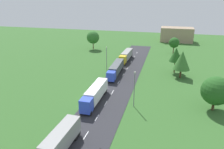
{
  "coord_description": "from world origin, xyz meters",
  "views": [
    {
      "loc": [
        12.61,
        -10.29,
        23.47
      ],
      "look_at": [
        -1.79,
        43.57,
        2.64
      ],
      "focal_mm": 33.31,
      "sensor_mm": 36.0,
      "label": 1
    }
  ],
  "objects_px": {
    "lamppost_third": "(107,57)",
    "truck_fourth": "(126,55)",
    "tree_ash": "(176,55)",
    "truck_second": "(95,94)",
    "distant_building": "(177,35)",
    "truck_lead": "(58,143)",
    "tree_birch": "(216,91)",
    "tree_elm": "(182,60)",
    "tree_oak": "(174,43)",
    "truck_third": "(116,69)",
    "tree_maple": "(93,37)",
    "lamppost_second": "(134,88)"
  },
  "relations": [
    {
      "from": "tree_oak",
      "to": "tree_birch",
      "type": "height_order",
      "value": "tree_birch"
    },
    {
      "from": "truck_fourth",
      "to": "distant_building",
      "type": "relative_size",
      "value": 0.79
    },
    {
      "from": "tree_birch",
      "to": "tree_elm",
      "type": "distance_m",
      "value": 19.9
    },
    {
      "from": "truck_third",
      "to": "lamppost_third",
      "type": "distance_m",
      "value": 6.08
    },
    {
      "from": "truck_lead",
      "to": "tree_birch",
      "type": "distance_m",
      "value": 33.81
    },
    {
      "from": "truck_lead",
      "to": "tree_birch",
      "type": "bearing_deg",
      "value": 39.45
    },
    {
      "from": "tree_elm",
      "to": "distant_building",
      "type": "bearing_deg",
      "value": 90.08
    },
    {
      "from": "truck_second",
      "to": "tree_ash",
      "type": "relative_size",
      "value": 1.58
    },
    {
      "from": "truck_lead",
      "to": "lamppost_third",
      "type": "xyz_separation_m",
      "value": [
        -4.16,
        41.14,
        2.34
      ]
    },
    {
      "from": "lamppost_second",
      "to": "lamppost_third",
      "type": "xyz_separation_m",
      "value": [
        -13.06,
        22.69,
        -0.17
      ]
    },
    {
      "from": "tree_ash",
      "to": "distant_building",
      "type": "xyz_separation_m",
      "value": [
        1.65,
        53.58,
        -2.22
      ]
    },
    {
      "from": "truck_lead",
      "to": "truck_second",
      "type": "distance_m",
      "value": 18.21
    },
    {
      "from": "truck_second",
      "to": "distant_building",
      "type": "distance_m",
      "value": 82.43
    },
    {
      "from": "truck_second",
      "to": "truck_fourth",
      "type": "relative_size",
      "value": 0.98
    },
    {
      "from": "lamppost_second",
      "to": "tree_ash",
      "type": "relative_size",
      "value": 1.01
    },
    {
      "from": "truck_fourth",
      "to": "tree_birch",
      "type": "height_order",
      "value": "tree_birch"
    },
    {
      "from": "truck_lead",
      "to": "tree_ash",
      "type": "height_order",
      "value": "tree_ash"
    },
    {
      "from": "tree_oak",
      "to": "tree_ash",
      "type": "bearing_deg",
      "value": -89.71
    },
    {
      "from": "lamppost_third",
      "to": "tree_oak",
      "type": "xyz_separation_m",
      "value": [
        22.15,
        28.62,
        0.38
      ]
    },
    {
      "from": "tree_birch",
      "to": "tree_maple",
      "type": "distance_m",
      "value": 65.13
    },
    {
      "from": "lamppost_third",
      "to": "tree_ash",
      "type": "height_order",
      "value": "tree_ash"
    },
    {
      "from": "tree_birch",
      "to": "tree_maple",
      "type": "xyz_separation_m",
      "value": [
        -44.93,
        47.14,
        1.04
      ]
    },
    {
      "from": "tree_elm",
      "to": "tree_ash",
      "type": "relative_size",
      "value": 1.0
    },
    {
      "from": "tree_oak",
      "to": "tree_elm",
      "type": "height_order",
      "value": "tree_elm"
    },
    {
      "from": "lamppost_second",
      "to": "distant_building",
      "type": "height_order",
      "value": "lamppost_second"
    },
    {
      "from": "truck_third",
      "to": "lamppost_second",
      "type": "xyz_separation_m",
      "value": [
        8.93,
        -18.96,
        2.64
      ]
    },
    {
      "from": "tree_maple",
      "to": "tree_elm",
      "type": "bearing_deg",
      "value": -36.1
    },
    {
      "from": "truck_lead",
      "to": "tree_ash",
      "type": "relative_size",
      "value": 1.44
    },
    {
      "from": "tree_ash",
      "to": "tree_oak",
      "type": "bearing_deg",
      "value": 90.29
    },
    {
      "from": "lamppost_second",
      "to": "tree_elm",
      "type": "bearing_deg",
      "value": 63.4
    },
    {
      "from": "truck_third",
      "to": "distant_building",
      "type": "relative_size",
      "value": 0.85
    },
    {
      "from": "truck_lead",
      "to": "tree_maple",
      "type": "xyz_separation_m",
      "value": [
        -18.89,
        68.57,
        3.5
      ]
    },
    {
      "from": "truck_fourth",
      "to": "lamppost_third",
      "type": "bearing_deg",
      "value": -108.16
    },
    {
      "from": "lamppost_second",
      "to": "tree_maple",
      "type": "height_order",
      "value": "tree_maple"
    },
    {
      "from": "lamppost_second",
      "to": "tree_elm",
      "type": "xyz_separation_m",
      "value": [
        10.95,
        21.86,
        0.84
      ]
    },
    {
      "from": "truck_fourth",
      "to": "tree_ash",
      "type": "xyz_separation_m",
      "value": [
        18.09,
        -9.35,
        3.96
      ]
    },
    {
      "from": "tree_maple",
      "to": "truck_third",
      "type": "bearing_deg",
      "value": -58.81
    },
    {
      "from": "truck_third",
      "to": "tree_ash",
      "type": "distance_m",
      "value": 19.92
    },
    {
      "from": "tree_birch",
      "to": "distant_building",
      "type": "relative_size",
      "value": 0.45
    },
    {
      "from": "truck_second",
      "to": "lamppost_second",
      "type": "bearing_deg",
      "value": 1.5
    },
    {
      "from": "truck_second",
      "to": "truck_fourth",
      "type": "height_order",
      "value": "truck_second"
    },
    {
      "from": "tree_oak",
      "to": "tree_ash",
      "type": "xyz_separation_m",
      "value": [
        0.13,
        -25.19,
        1.17
      ]
    },
    {
      "from": "tree_oak",
      "to": "distant_building",
      "type": "xyz_separation_m",
      "value": [
        1.77,
        28.39,
        -1.04
      ]
    },
    {
      "from": "lamppost_third",
      "to": "truck_fourth",
      "type": "bearing_deg",
      "value": 71.84
    },
    {
      "from": "tree_birch",
      "to": "tree_ash",
      "type": "xyz_separation_m",
      "value": [
        -7.92,
        23.14,
        1.43
      ]
    },
    {
      "from": "truck_lead",
      "to": "lamppost_second",
      "type": "height_order",
      "value": "lamppost_second"
    },
    {
      "from": "lamppost_third",
      "to": "tree_elm",
      "type": "height_order",
      "value": "tree_elm"
    },
    {
      "from": "tree_oak",
      "to": "tree_elm",
      "type": "relative_size",
      "value": 0.86
    },
    {
      "from": "lamppost_third",
      "to": "tree_elm",
      "type": "xyz_separation_m",
      "value": [
        24.01,
        -0.82,
        1.01
      ]
    },
    {
      "from": "lamppost_third",
      "to": "tree_ash",
      "type": "relative_size",
      "value": 0.97
    }
  ]
}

